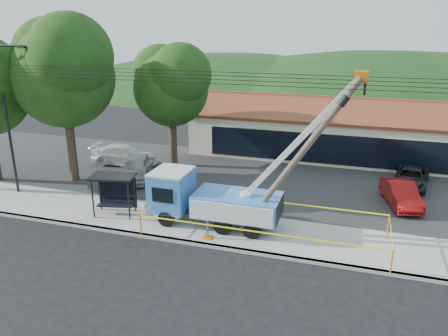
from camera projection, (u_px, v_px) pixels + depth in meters
ground at (202, 271)px, 18.64m from camera, size 120.00×120.00×0.00m
curb at (217, 247)px, 20.52m from camera, size 60.00×0.25×0.15m
sidewalk at (229, 230)px, 22.24m from camera, size 60.00×4.00×0.15m
parking_lot at (263, 179)px, 29.49m from camera, size 60.00×12.00×0.10m
strip_mall at (334, 131)px, 35.00m from camera, size 22.50×8.53×4.67m
streetlight at (8, 109)px, 25.44m from camera, size 2.13×0.22×9.00m
tree_west_near at (63, 67)px, 26.96m from camera, size 7.56×6.72×10.80m
tree_lot at (171, 82)px, 30.47m from camera, size 6.30×5.60×8.94m
hill_west at (232, 88)px, 72.74m from camera, size 78.40×56.00×28.00m
hill_center at (391, 94)px, 65.60m from camera, size 89.60×64.00×32.00m
utility_truck at (212, 198)px, 22.33m from camera, size 10.31×3.63×8.04m
leaning_pole at (301, 154)px, 19.74m from camera, size 5.36×1.70×7.96m
bus_shelter at (114, 185)px, 23.54m from camera, size 2.56×1.87×2.24m
caution_tape at (265, 220)px, 21.28m from camera, size 11.63×3.74×1.08m
car_silver at (137, 180)px, 29.52m from camera, size 3.25×4.95×1.57m
car_red at (399, 206)px, 25.27m from camera, size 2.37×4.36×1.36m
car_white at (125, 165)px, 32.60m from camera, size 5.04×2.31×1.43m
car_dark at (409, 188)px, 28.13m from camera, size 2.70×4.62×1.21m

